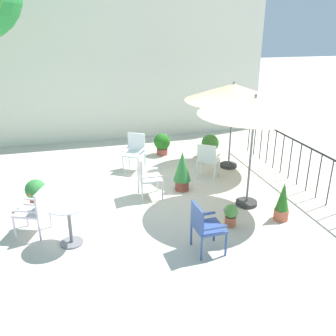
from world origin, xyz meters
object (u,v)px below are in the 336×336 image
patio_umbrella_0 (255,107)px  cafe_table_0 (69,216)px  patio_chair_2 (204,225)px  potted_plant_3 (182,170)px  potted_plant_5 (283,202)px  patio_chair_1 (35,208)px  patio_chair_4 (135,150)px  patio_chair_0 (208,158)px  potted_plant_0 (162,143)px  patio_umbrella_1 (233,93)px  patio_chair_3 (146,175)px  potted_plant_1 (36,193)px  potted_plant_2 (231,214)px  potted_plant_4 (210,144)px

patio_umbrella_0 → cafe_table_0: 3.89m
cafe_table_0 → patio_chair_2: (2.10, -0.78, -0.03)m
potted_plant_3 → potted_plant_5: bearing=-50.6°
cafe_table_0 → patio_chair_1: patio_chair_1 is taller
patio_chair_2 → potted_plant_5: 1.89m
patio_chair_2 → patio_chair_4: (-0.45, 3.85, 0.03)m
patio_chair_0 → patio_chair_1: bearing=-157.6°
patio_chair_2 → potted_plant_0: size_ratio=1.37×
potted_plant_5 → patio_umbrella_1: bearing=87.1°
patio_chair_3 → patio_chair_4: bearing=88.1°
patio_chair_1 → patio_chair_2: size_ratio=1.01×
potted_plant_1 → potted_plant_5: size_ratio=0.80×
potted_plant_2 → potted_plant_3: potted_plant_3 is taller
potted_plant_0 → potted_plant_2: bearing=-86.2°
patio_chair_3 → potted_plant_3: (0.85, 0.14, -0.03)m
potted_plant_2 → cafe_table_0: bearing=177.2°
patio_chair_1 → potted_plant_4: patio_chair_1 is taller
patio_chair_1 → patio_chair_3: patio_chair_3 is taller
patio_umbrella_0 → potted_plant_1: bearing=167.2°
patio_umbrella_1 → potted_plant_5: (-0.14, -2.81, -1.57)m
patio_umbrella_1 → patio_chair_1: 5.28m
patio_umbrella_1 → potted_plant_0: bearing=136.7°
patio_chair_4 → potted_plant_2: bearing=-69.3°
cafe_table_0 → potted_plant_4: size_ratio=1.18×
patio_umbrella_0 → potted_plant_1: patio_umbrella_0 is taller
patio_umbrella_0 → patio_umbrella_1: bearing=76.3°
patio_chair_2 → potted_plant_4: patio_chair_2 is taller
patio_umbrella_0 → potted_plant_0: size_ratio=3.69×
potted_plant_2 → patio_chair_1: bearing=169.7°
cafe_table_0 → patio_chair_4: (1.65, 3.07, 0.01)m
potted_plant_5 → cafe_table_0: bearing=177.4°
potted_plant_2 → potted_plant_3: size_ratio=0.47×
potted_plant_0 → potted_plant_5: potted_plant_5 is taller
potted_plant_2 → potted_plant_5: potted_plant_5 is taller
patio_chair_4 → potted_plant_0: patio_chair_4 is taller
cafe_table_0 → potted_plant_3: 2.92m
potted_plant_4 → potted_plant_3: bearing=-125.9°
patio_umbrella_1 → potted_plant_2: (-1.18, -2.77, -1.70)m
patio_chair_0 → patio_chair_3: (-1.62, -0.60, -0.01)m
patio_chair_3 → potted_plant_5: 2.81m
patio_chair_0 → potted_plant_4: bearing=66.8°
patio_umbrella_0 → potted_plant_3: (-1.09, 1.04, -1.56)m
patio_chair_0 → potted_plant_5: (0.68, -2.22, -0.15)m
potted_plant_5 → patio_umbrella_0: bearing=116.5°
potted_plant_4 → cafe_table_0: bearing=-137.6°
patio_chair_0 → potted_plant_5: bearing=-73.0°
patio_chair_3 → potted_plant_1: 2.25m
patio_chair_4 → potted_plant_3: bearing=-61.8°
patio_umbrella_0 → patio_umbrella_1: size_ratio=0.97×
patio_chair_2 → potted_plant_0: bearing=84.2°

